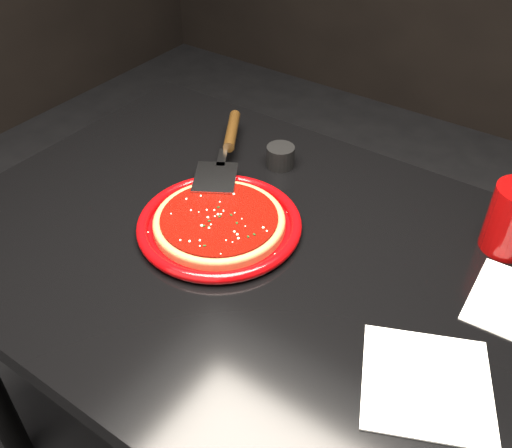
{
  "coord_description": "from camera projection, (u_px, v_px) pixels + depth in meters",
  "views": [
    {
      "loc": [
        0.39,
        -0.61,
        1.42
      ],
      "look_at": [
        -0.06,
        0.03,
        0.77
      ],
      "focal_mm": 40.0,
      "sensor_mm": 36.0,
      "label": 1
    }
  ],
  "objects": [
    {
      "name": "pizza_server",
      "position": [
        225.0,
        150.0,
        1.17
      ],
      "size": [
        0.26,
        0.35,
        0.03
      ],
      "primitive_type": null,
      "rotation": [
        0.0,
        0.0,
        0.54
      ],
      "color": "silver",
      "rests_on": "plate"
    },
    {
      "name": "napkin_a",
      "position": [
        427.0,
        383.0,
        0.78
      ],
      "size": [
        0.23,
        0.23,
        0.0
      ],
      "primitive_type": "cube",
      "rotation": [
        0.0,
        0.0,
        0.42
      ],
      "color": "silver",
      "rests_on": "table"
    },
    {
      "name": "pizza_crust",
      "position": [
        219.0,
        223.0,
        1.03
      ],
      "size": [
        0.28,
        0.28,
        0.01
      ],
      "primitive_type": "cylinder",
      "rotation": [
        0.0,
        0.0,
        0.16
      ],
      "color": "brown",
      "rests_on": "plate"
    },
    {
      "name": "pizza_crust_rim",
      "position": [
        219.0,
        220.0,
        1.03
      ],
      "size": [
        0.28,
        0.28,
        0.02
      ],
      "primitive_type": "torus",
      "rotation": [
        0.0,
        0.0,
        0.16
      ],
      "color": "brown",
      "rests_on": "plate"
    },
    {
      "name": "parmesan_dusting",
      "position": [
        219.0,
        216.0,
        1.02
      ],
      "size": [
        0.21,
        0.21,
        0.01
      ],
      "primitive_type": null,
      "color": "beige",
      "rests_on": "plate"
    },
    {
      "name": "basil_flecks",
      "position": [
        219.0,
        216.0,
        1.02
      ],
      "size": [
        0.19,
        0.19,
        0.0
      ],
      "primitive_type": null,
      "color": "black",
      "rests_on": "plate"
    },
    {
      "name": "ramekin",
      "position": [
        280.0,
        156.0,
        1.19
      ],
      "size": [
        0.07,
        0.07,
        0.05
      ],
      "primitive_type": "cylinder",
      "rotation": [
        0.0,
        0.0,
        0.25
      ],
      "color": "black",
      "rests_on": "table"
    },
    {
      "name": "plate",
      "position": [
        219.0,
        224.0,
        1.03
      ],
      "size": [
        0.34,
        0.34,
        0.02
      ],
      "primitive_type": "cylinder",
      "rotation": [
        0.0,
        0.0,
        0.16
      ],
      "color": "#760305",
      "rests_on": "table"
    },
    {
      "name": "pizza_sauce",
      "position": [
        219.0,
        218.0,
        1.02
      ],
      "size": [
        0.24,
        0.24,
        0.01
      ],
      "primitive_type": "cylinder",
      "rotation": [
        0.0,
        0.0,
        0.16
      ],
      "color": "#650803",
      "rests_on": "plate"
    },
    {
      "name": "table",
      "position": [
        270.0,
        382.0,
        1.23
      ],
      "size": [
        1.2,
        0.8,
        0.75
      ],
      "primitive_type": "cube",
      "color": "black",
      "rests_on": "floor"
    }
  ]
}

